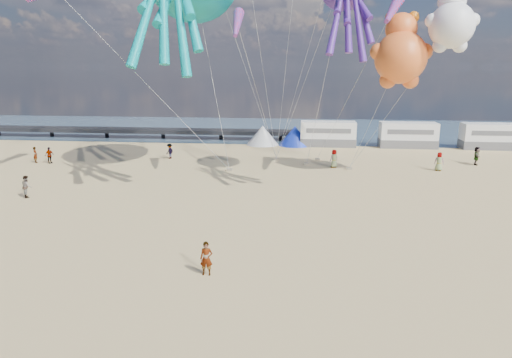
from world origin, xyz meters
name	(u,v)px	position (x,y,z in m)	size (l,w,h in m)	color
ground	(218,312)	(0.00, 0.00, 0.00)	(120.00, 120.00, 0.00)	#D5B87A
water	(284,129)	(0.00, 55.00, 0.02)	(120.00, 120.00, 0.00)	#344F65
pier	(79,130)	(-28.00, 44.00, 1.00)	(60.00, 3.00, 0.50)	black
motorhome_0	(328,134)	(6.00, 40.00, 1.50)	(6.60, 2.50, 3.00)	silver
motorhome_1	(408,135)	(15.50, 40.00, 1.50)	(6.60, 2.50, 3.00)	silver
motorhome_2	(491,136)	(25.00, 40.00, 1.50)	(6.60, 2.50, 3.00)	silver
tent_white	(263,135)	(-2.00, 40.00, 1.20)	(4.00, 4.00, 2.40)	white
tent_blue	(295,136)	(2.00, 40.00, 1.20)	(4.00, 4.00, 2.40)	#1933CC
standing_person	(206,259)	(-1.14, 3.24, 0.81)	(0.59, 0.39, 1.61)	tan
beachgoer_0	(334,159)	(6.06, 27.54, 0.87)	(0.63, 0.42, 1.74)	#7F6659
beachgoer_1	(27,186)	(-17.13, 14.62, 0.82)	(0.80, 0.52, 1.64)	#7F6659
beachgoer_2	(170,151)	(-10.91, 30.13, 0.80)	(0.77, 0.60, 1.59)	#7F6659
beachgoer_3	(49,155)	(-22.19, 26.43, 0.82)	(1.06, 0.61, 1.64)	#7F6659
beachgoer_4	(477,156)	(20.12, 30.30, 0.90)	(1.05, 0.44, 1.80)	#7F6659
beachgoer_5	(35,155)	(-23.77, 26.59, 0.81)	(1.50, 0.48, 1.62)	#7F6659
beachgoer_6	(439,162)	(15.69, 27.14, 0.88)	(0.64, 0.42, 1.75)	#7F6659
sandbag_a	(229,170)	(-3.70, 24.96, 0.11)	(0.50, 0.35, 0.22)	gray
sandbag_b	(307,164)	(3.48, 28.44, 0.11)	(0.50, 0.35, 0.22)	gray
sandbag_c	(349,168)	(7.48, 26.76, 0.11)	(0.50, 0.35, 0.22)	gray
sandbag_d	(317,159)	(4.58, 30.94, 0.11)	(0.50, 0.35, 0.22)	gray
sandbag_e	(276,159)	(0.34, 30.59, 0.11)	(0.50, 0.35, 0.22)	gray
kite_panda	(452,26)	(14.32, 22.58, 12.53)	(4.21, 3.96, 5.94)	white
kite_teddy_orange	(401,58)	(10.87, 23.77, 10.16)	(5.17, 4.86, 7.29)	orange
windsock_mid	(394,8)	(9.75, 21.92, 13.80)	(1.00, 5.65, 5.65)	red
windsock_right	(237,24)	(-2.28, 21.29, 12.70)	(0.90, 4.34, 4.34)	red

